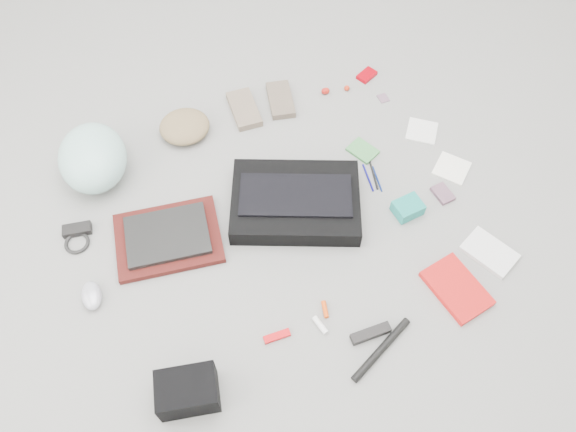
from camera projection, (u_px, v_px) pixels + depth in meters
name	position (u px, v px, depth m)	size (l,w,h in m)	color
ground_plane	(288.00, 223.00, 2.14)	(4.00, 4.00, 0.00)	gray
messenger_bag	(295.00, 202.00, 2.15)	(0.49, 0.35, 0.08)	black
bag_flap	(296.00, 195.00, 2.11)	(0.42, 0.19, 0.01)	black
laptop_sleeve	(168.00, 238.00, 2.09)	(0.39, 0.29, 0.03)	#481310
laptop	(167.00, 235.00, 2.07)	(0.30, 0.22, 0.02)	black
bike_helmet	(93.00, 158.00, 2.19)	(0.26, 0.33, 0.20)	#AFE8E1
beanie	(185.00, 127.00, 2.35)	(0.21, 0.20, 0.07)	olive
mitten_left	(244.00, 109.00, 2.43)	(0.11, 0.21, 0.03)	#7C6A58
mitten_right	(281.00, 100.00, 2.46)	(0.10, 0.20, 0.03)	#6D5D4E
power_brick	(77.00, 230.00, 2.11)	(0.11, 0.05, 0.03)	black
cable_coil	(77.00, 243.00, 2.09)	(0.09, 0.09, 0.01)	black
mouse	(91.00, 295.00, 1.96)	(0.07, 0.11, 0.04)	#AFAFBE
camera_bag	(188.00, 391.00, 1.75)	(0.19, 0.13, 0.12)	black
multitool	(277.00, 336.00, 1.90)	(0.09, 0.03, 0.01)	red
toiletry_tube_white	(320.00, 325.00, 1.92)	(0.02, 0.02, 0.07)	white
toiletry_tube_orange	(325.00, 309.00, 1.95)	(0.02, 0.02, 0.06)	#E3460B
u_lock	(371.00, 333.00, 1.90)	(0.14, 0.04, 0.03)	black
bike_pump	(381.00, 349.00, 1.87)	(0.03, 0.03, 0.28)	black
book_red	(457.00, 288.00, 1.99)	(0.15, 0.23, 0.02)	red
book_white	(489.00, 252.00, 2.07)	(0.12, 0.19, 0.02)	silver
notepad	(363.00, 151.00, 2.32)	(0.09, 0.11, 0.01)	#418846
pen_blue	(368.00, 178.00, 2.25)	(0.01, 0.01, 0.13)	navy
pen_black	(373.00, 174.00, 2.26)	(0.01, 0.01, 0.15)	black
pen_navy	(377.00, 179.00, 2.25)	(0.01, 0.01, 0.13)	navy
accordion_wallet	(408.00, 208.00, 2.15)	(0.11, 0.08, 0.05)	teal
card_deck	(443.00, 194.00, 2.21)	(0.06, 0.09, 0.02)	#755064
napkin_top	(422.00, 131.00, 2.38)	(0.12, 0.12, 0.01)	white
napkin_bottom	(452.00, 168.00, 2.28)	(0.13, 0.13, 0.01)	white
lollipop_a	(325.00, 91.00, 2.49)	(0.03, 0.03, 0.03)	#A81711
lollipop_b	(326.00, 91.00, 2.49)	(0.03, 0.03, 0.03)	red
lollipop_c	(347.00, 88.00, 2.51)	(0.02, 0.02, 0.02)	red
altoids_tin	(367.00, 75.00, 2.55)	(0.09, 0.06, 0.02)	#AE000C
stamp_sheet	(383.00, 98.00, 2.49)	(0.04, 0.05, 0.00)	slate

